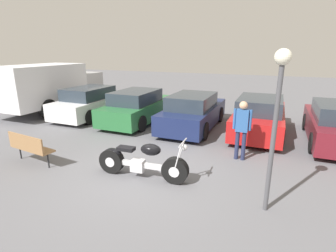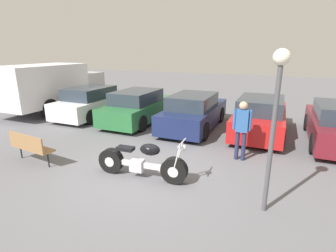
% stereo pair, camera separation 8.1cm
% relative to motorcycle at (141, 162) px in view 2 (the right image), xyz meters
% --- Properties ---
extents(ground_plane, '(60.00, 60.00, 0.00)m').
position_rel_motorcycle_xyz_m(ground_plane, '(-0.09, 0.19, -0.43)').
color(ground_plane, slate).
extents(motorcycle, '(2.41, 0.62, 1.08)m').
position_rel_motorcycle_xyz_m(motorcycle, '(0.00, 0.00, 0.00)').
color(motorcycle, black).
rests_on(motorcycle, ground_plane).
extents(parked_car_white, '(1.83, 4.36, 1.43)m').
position_rel_motorcycle_xyz_m(parked_car_white, '(-5.23, 4.76, 0.25)').
color(parked_car_white, white).
rests_on(parked_car_white, ground_plane).
extents(parked_car_green, '(1.83, 4.36, 1.43)m').
position_rel_motorcycle_xyz_m(parked_car_green, '(-2.68, 4.71, 0.25)').
color(parked_car_green, '#286B38').
rests_on(parked_car_green, ground_plane).
extents(parked_car_navy, '(1.83, 4.36, 1.43)m').
position_rel_motorcycle_xyz_m(parked_car_navy, '(-0.12, 4.72, 0.25)').
color(parked_car_navy, '#19234C').
rests_on(parked_car_navy, ground_plane).
extents(parked_car_red, '(1.83, 4.36, 1.43)m').
position_rel_motorcycle_xyz_m(parked_car_red, '(2.44, 5.00, 0.25)').
color(parked_car_red, red).
rests_on(parked_car_red, ground_plane).
extents(delivery_truck, '(2.23, 5.86, 2.42)m').
position_rel_motorcycle_xyz_m(delivery_truck, '(-7.89, 4.83, 0.94)').
color(delivery_truck, silver).
rests_on(delivery_truck, ground_plane).
extents(park_bench, '(1.51, 0.58, 0.89)m').
position_rel_motorcycle_xyz_m(park_bench, '(-3.27, -0.49, 0.12)').
color(park_bench, '#997047').
rests_on(park_bench, ground_plane).
extents(lamp_post, '(0.29, 0.29, 3.16)m').
position_rel_motorcycle_xyz_m(lamp_post, '(2.99, -0.28, 1.83)').
color(lamp_post, '#4C4C51').
rests_on(lamp_post, ground_plane).
extents(person_standing, '(0.52, 0.23, 1.75)m').
position_rel_motorcycle_xyz_m(person_standing, '(2.14, 2.13, 0.62)').
color(person_standing, '#232847').
rests_on(person_standing, ground_plane).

